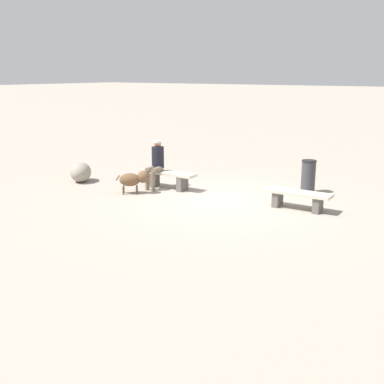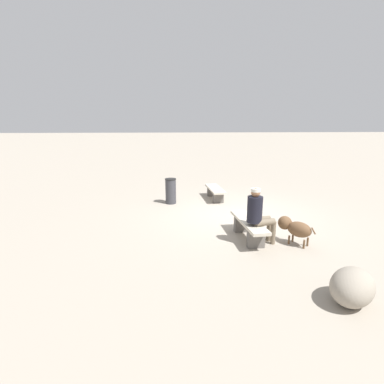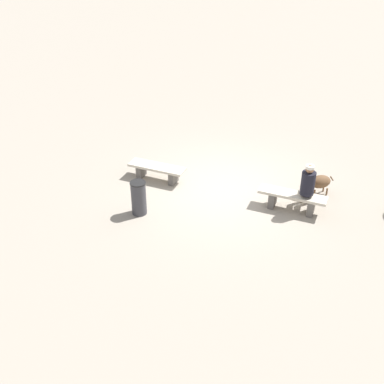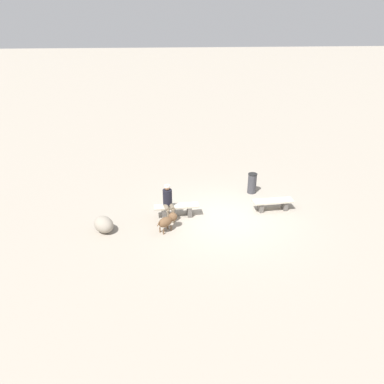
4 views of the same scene
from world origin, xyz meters
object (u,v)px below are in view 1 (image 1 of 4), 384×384
Objects in this scene: dog at (134,179)px; trash_bin at (308,177)px; boulder at (81,172)px; bench_right at (168,177)px; seated_person at (156,161)px; bench_left at (297,197)px.

dog is 4.64m from trash_bin.
dog is 0.93× the size of boulder.
boulder reaches higher than bench_right.
seated_person reaches higher than boulder.
trash_bin is at bearing -79.06° from bench_left.
dog is (0.38, 0.96, 0.07)m from bench_right.
trash_bin is (-3.39, -1.74, 0.12)m from bench_right.
dog is 0.86× the size of trash_bin.
seated_person is 1.51× the size of trash_bin.
trash_bin is 1.08× the size of boulder.
boulder is at bearing 14.57° from bench_right.
boulder reaches higher than bench_left.
bench_left is 6.46m from boulder.
bench_left is at bearing 178.98° from bench_right.
seated_person reaches higher than trash_bin.
bench_right is at bearing -163.09° from boulder.
bench_left is 4.29m from dog.
trash_bin is (-3.77, -2.71, 0.05)m from dog.
bench_left is 1.81× the size of trash_bin.
seated_person is 2.46m from boulder.
seated_person is 1.75× the size of dog.
bench_left is 1.20× the size of seated_person.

